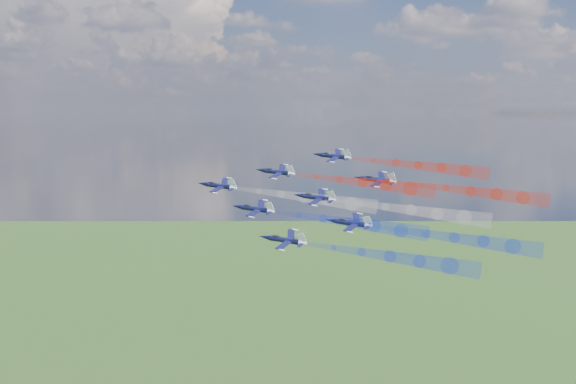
{
  "coord_description": "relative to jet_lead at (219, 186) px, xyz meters",
  "views": [
    {
      "loc": [
        -4.8,
        -175.81,
        158.15
      ],
      "look_at": [
        16.4,
        -5.77,
        138.25
      ],
      "focal_mm": 42.23,
      "sensor_mm": 36.0,
      "label": 1
    }
  ],
  "objects": [
    {
      "name": "trail_rear_left",
      "position": [
        51.26,
        -35.99,
        -8.52
      ],
      "size": [
        35.25,
        21.12,
        8.2
      ],
      "primitive_type": null,
      "rotation": [
        0.09,
        -0.36,
        1.08
      ],
      "color": "blue"
    },
    {
      "name": "trail_outer_left",
      "position": [
        34.98,
        -41.8,
        -11.07
      ],
      "size": [
        35.25,
        21.12,
        8.2
      ],
      "primitive_type": null,
      "rotation": [
        0.09,
        -0.36,
        1.08
      ],
      "color": "blue"
    },
    {
      "name": "trail_lead",
      "position": [
        21.18,
        -10.57,
        -2.06
      ],
      "size": [
        35.25,
        21.12,
        8.2
      ],
      "primitive_type": null,
      "rotation": [
        0.09,
        -0.36,
        1.08
      ],
      "color": "silver"
    },
    {
      "name": "jet_rear_left",
      "position": [
        30.08,
        -25.41,
        -6.46
      ],
      "size": [
        14.77,
        13.93,
        7.14
      ],
      "primitive_type": null,
      "rotation": [
        0.09,
        -0.36,
        1.08
      ],
      "color": "black"
    },
    {
      "name": "jet_lead",
      "position": [
        0.0,
        0.0,
        0.0
      ],
      "size": [
        14.77,
        13.93,
        7.14
      ],
      "primitive_type": null,
      "rotation": [
        0.09,
        -0.36,
        1.08
      ],
      "color": "black"
    },
    {
      "name": "trail_outer_right",
      "position": [
        53.46,
        -2.59,
        5.06
      ],
      "size": [
        35.25,
        21.12,
        8.2
      ],
      "primitive_type": null,
      "rotation": [
        0.09,
        -0.36,
        1.08
      ],
      "color": "red"
    },
    {
      "name": "jet_rear_right",
      "position": [
        40.86,
        -7.47,
        1.83
      ],
      "size": [
        14.77,
        13.93,
        7.14
      ],
      "primitive_type": null,
      "rotation": [
        0.09,
        -0.36,
        1.08
      ],
      "color": "black"
    },
    {
      "name": "trail_center_third",
      "position": [
        45.13,
        -23.41,
        -3.96
      ],
      "size": [
        35.25,
        21.12,
        8.2
      ],
      "primitive_type": null,
      "rotation": [
        0.09,
        -0.36,
        1.08
      ],
      "color": "silver"
    },
    {
      "name": "trail_inner_left",
      "position": [
        29.69,
        -24.51,
        -6.4
      ],
      "size": [
        35.25,
        21.12,
        8.2
      ],
      "primitive_type": null,
      "rotation": [
        0.09,
        -0.36,
        1.08
      ],
      "color": "blue"
    },
    {
      "name": "jet_center_third",
      "position": [
        23.95,
        -12.84,
        -1.9
      ],
      "size": [
        14.77,
        13.93,
        7.14
      ],
      "primitive_type": null,
      "rotation": [
        0.09,
        -0.36,
        1.08
      ],
      "color": "black"
    },
    {
      "name": "jet_inner_left",
      "position": [
        8.52,
        -13.94,
        -4.34
      ],
      "size": [
        14.77,
        13.93,
        7.14
      ],
      "primitive_type": null,
      "rotation": [
        0.09,
        -0.36,
        1.08
      ],
      "color": "black"
    },
    {
      "name": "trail_rear_right",
      "position": [
        62.03,
        -18.04,
        -0.23
      ],
      "size": [
        35.25,
        21.12,
        8.2
      ],
      "primitive_type": null,
      "rotation": [
        0.09,
        -0.36,
        1.08
      ],
      "color": "red"
    },
    {
      "name": "jet_outer_left",
      "position": [
        13.8,
        -31.23,
        -9.01
      ],
      "size": [
        14.77,
        13.93,
        7.14
      ],
      "primitive_type": null,
      "rotation": [
        0.09,
        -0.36,
        1.08
      ],
      "color": "black"
    },
    {
      "name": "jet_outer_right",
      "position": [
        32.28,
        7.98,
        7.12
      ],
      "size": [
        14.77,
        13.93,
        7.14
      ],
      "primitive_type": null,
      "rotation": [
        0.09,
        -0.36,
        1.08
      ],
      "color": "black"
    },
    {
      "name": "trail_inner_right",
      "position": [
        36.88,
        -8.05,
        1.24
      ],
      "size": [
        35.25,
        21.12,
        8.2
      ],
      "primitive_type": null,
      "rotation": [
        0.09,
        -0.36,
        1.08
      ],
      "color": "red"
    },
    {
      "name": "jet_inner_right",
      "position": [
        15.7,
        2.53,
        3.29
      ],
      "size": [
        14.77,
        13.93,
        7.14
      ],
      "primitive_type": null,
      "rotation": [
        0.09,
        -0.36,
        1.08
      ],
      "color": "black"
    }
  ]
}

